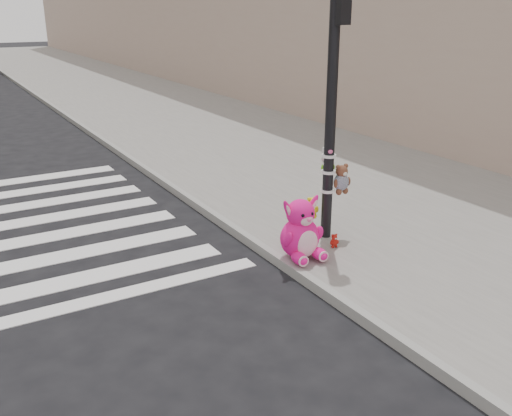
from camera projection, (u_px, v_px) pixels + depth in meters
ground at (234, 346)px, 6.32m from camera, size 120.00×120.00×0.00m
sidewalk_near at (223, 131)px, 16.81m from camera, size 7.00×80.00×0.14m
curb_edge at (108, 145)px, 15.17m from camera, size 0.12×80.00×0.15m
signal_pole at (331, 134)px, 8.46m from camera, size 0.70×0.49×4.00m
pink_bunny at (301, 233)px, 8.09m from camera, size 0.65×0.69×0.92m
red_teddy at (334, 241)px, 8.52m from camera, size 0.16×0.12×0.22m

